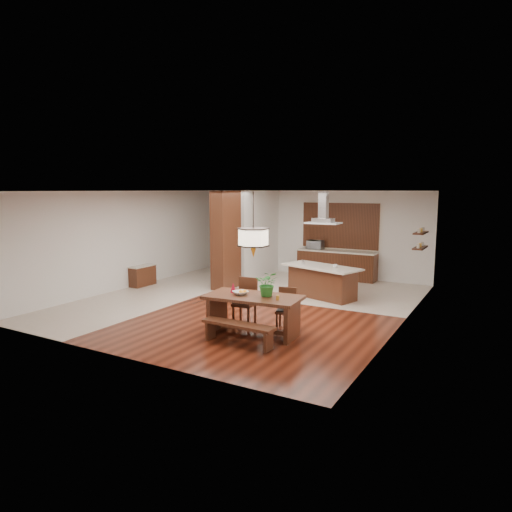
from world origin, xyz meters
The scene contains 25 objects.
room_shell centered at (0.00, 0.00, 2.06)m, with size 9.00×9.04×2.92m.
tile_hallway centered at (-2.75, 0.00, 0.01)m, with size 2.50×9.00×0.01m, color beige.
tile_kitchen centered at (1.25, 2.50, 0.01)m, with size 5.50×4.00×0.01m, color beige.
soffit_band centered at (0.00, 0.00, 2.88)m, with size 8.00×9.00×0.02m, color #3F1A0F.
partition_pier centered at (-1.40, 1.20, 1.45)m, with size 0.45×1.00×2.90m, color #32190E.
partition_stub centered at (-1.40, 3.30, 1.45)m, with size 0.18×2.40×2.90m, color silver.
hallway_console centered at (-3.81, 0.20, 0.32)m, with size 0.37×0.88×0.63m, color #32190E.
hallway_doorway centered at (-2.70, 4.40, 1.05)m, with size 1.10×0.20×2.10m, color #32190E.
rear_counter centered at (1.00, 4.20, 0.48)m, with size 2.60×0.62×0.95m.
kitchen_window centered at (1.00, 4.46, 1.75)m, with size 2.60×0.08×1.50m, color brown.
shelf_lower centered at (3.87, 2.60, 1.40)m, with size 0.26×0.90×0.04m, color #32190E.
shelf_upper centered at (3.87, 2.60, 1.80)m, with size 0.26×0.90×0.04m, color #32190E.
dining_table centered at (1.49, -2.23, 0.59)m, with size 2.02×1.15×0.81m.
dining_bench centered at (1.56, -2.93, 0.21)m, with size 1.51×0.33×0.42m, color #32190E, non-canonical shape.
dining_chair_left centered at (0.96, -1.69, 0.50)m, with size 0.45×0.45×1.01m, color #32190E, non-canonical shape.
dining_chair_right centered at (1.92, -1.60, 0.44)m, with size 0.39×0.39×0.87m, color #32190E, non-canonical shape.
pendant_lantern centered at (1.49, -2.23, 2.25)m, with size 0.64×0.64×1.31m, color beige, non-canonical shape.
foliage_plant centered at (1.77, -2.13, 1.06)m, with size 0.46×0.40×0.51m, color #257025.
fruit_bowl centered at (1.22, -2.28, 0.84)m, with size 0.30×0.30×0.07m, color beige.
napkin_cone centered at (0.97, -2.17, 0.91)m, with size 0.13×0.13×0.20m, color #A70B22.
gold_ornament centered at (2.08, -2.30, 0.85)m, with size 0.06×0.06×0.09m, color gold.
kitchen_island centered at (1.55, 1.45, 0.45)m, with size 2.32×1.54×0.88m.
range_hood centered at (1.55, 1.45, 2.46)m, with size 0.90×0.55×0.87m, color silver, non-canonical shape.
island_cup centered at (1.97, 1.31, 0.93)m, with size 0.12×0.12×0.09m, color silver.
microwave centered at (0.24, 4.18, 1.09)m, with size 0.52×0.35×0.29m, color silver.
Camera 1 is at (5.96, -10.07, 2.95)m, focal length 32.00 mm.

